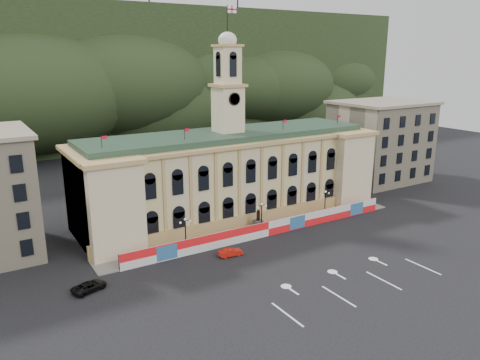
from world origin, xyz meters
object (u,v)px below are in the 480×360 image
lamp_center (262,215)px  black_suv (89,286)px  statue (258,224)px  red_sedan (231,252)px

lamp_center → black_suv: bearing=-169.8°
lamp_center → black_suv: 30.58m
statue → lamp_center: (0.00, -1.00, 1.89)m
lamp_center → black_suv: size_ratio=1.05×
statue → black_suv: size_ratio=0.76×
red_sedan → black_suv: bearing=95.3°
statue → red_sedan: 11.42m
statue → lamp_center: bearing=-90.0°
lamp_center → black_suv: lamp_center is taller
lamp_center → statue: bearing=90.0°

